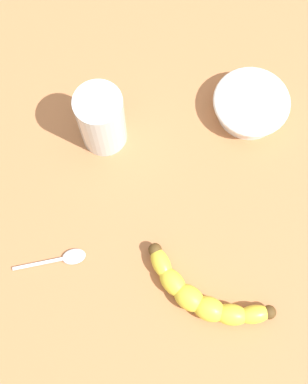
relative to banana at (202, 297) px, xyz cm
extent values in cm
cube|color=#B77346|center=(-4.22, 11.16, -3.28)|extent=(120.00, 120.00, 3.00)
ellipsoid|color=yellow|center=(-7.16, 3.13, 0.00)|extent=(5.23, 5.51, 2.68)
ellipsoid|color=yellow|center=(-4.75, 0.90, 0.00)|extent=(5.84, 5.40, 3.12)
ellipsoid|color=yellow|center=(-1.84, -0.64, 0.00)|extent=(5.88, 5.06, 3.56)
ellipsoid|color=yellow|center=(1.37, -1.39, 0.00)|extent=(5.28, 4.03, 3.56)
ellipsoid|color=yellow|center=(4.65, -1.29, 0.00)|extent=(5.38, 3.86, 3.12)
ellipsoid|color=yellow|center=(7.81, -0.36, 0.00)|extent=(5.61, 4.45, 2.68)
sphere|color=#513819|center=(-8.59, 4.83, 0.00)|extent=(2.08, 2.08, 2.08)
sphere|color=#513819|center=(9.84, 0.54, 0.00)|extent=(2.08, 2.08, 2.08)
cylinder|color=silver|center=(-21.93, 21.35, 4.19)|extent=(7.39, 7.39, 11.94)
cylinder|color=#EEE1C9|center=(-21.93, 21.35, 3.29)|extent=(6.89, 6.89, 9.64)
cylinder|color=white|center=(-0.09, 32.17, 0.31)|extent=(10.49, 10.49, 4.17)
torus|color=white|center=(-0.09, 32.17, 1.80)|extent=(12.60, 12.60, 1.20)
ellipsoid|color=silver|center=(-20.32, 0.70, -1.38)|extent=(4.30, 3.80, 0.80)
cube|color=silver|center=(-24.89, -1.69, -1.38)|extent=(7.76, 4.38, 0.25)
camera|label=1|loc=(-4.73, -9.30, 75.04)|focal=47.19mm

